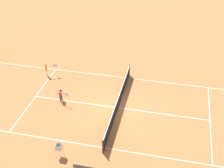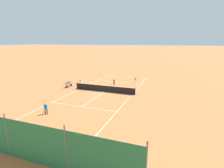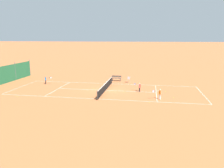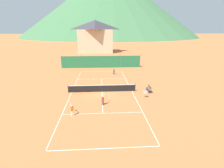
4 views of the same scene
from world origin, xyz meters
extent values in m
plane|color=#BC6638|center=(0.00, 0.00, 0.00)|extent=(600.00, 600.00, 0.00)
cube|color=white|center=(0.00, 11.90, 0.00)|extent=(8.25, 0.05, 0.01)
cube|color=white|center=(0.00, -11.90, 0.00)|extent=(8.25, 0.05, 0.01)
cube|color=white|center=(-4.10, 0.00, 0.00)|extent=(0.05, 23.85, 0.01)
cube|color=white|center=(4.10, 0.00, 0.00)|extent=(0.05, 23.85, 0.01)
cube|color=white|center=(0.00, 6.40, 0.00)|extent=(8.20, 0.05, 0.01)
cube|color=white|center=(0.00, -6.40, 0.00)|extent=(8.20, 0.05, 0.01)
cube|color=white|center=(0.00, 0.00, 0.00)|extent=(0.05, 12.80, 0.01)
cylinder|color=#2D2D2D|center=(-4.55, 0.00, 0.53)|extent=(0.08, 0.08, 1.06)
cylinder|color=#2D2D2D|center=(4.55, 0.00, 0.53)|extent=(0.08, 0.08, 1.06)
cube|color=black|center=(0.00, 0.00, 0.46)|extent=(9.10, 0.02, 0.91)
cube|color=white|center=(0.00, 0.00, 0.93)|extent=(9.10, 0.04, 0.06)
cube|color=#236B42|center=(0.00, 15.50, 1.30)|extent=(17.20, 0.04, 2.60)
cylinder|color=#59595E|center=(-4.30, 15.50, 1.45)|extent=(0.08, 0.08, 2.90)
cylinder|color=#59595E|center=(0.00, 15.50, 1.45)|extent=(0.08, 0.08, 2.90)
cylinder|color=white|center=(-3.07, -6.76, 0.27)|extent=(0.10, 0.10, 0.55)
cylinder|color=white|center=(-2.92, -6.67, 0.27)|extent=(0.10, 0.10, 0.55)
cube|color=orange|center=(-3.00, -6.72, 0.76)|extent=(0.30, 0.27, 0.42)
sphere|color=beige|center=(-3.00, -6.72, 1.08)|extent=(0.17, 0.17, 0.17)
cylinder|color=beige|center=(-3.14, -6.81, 0.76)|extent=(0.06, 0.06, 0.42)
cylinder|color=beige|center=(-2.97, -6.45, 0.93)|extent=(0.28, 0.39, 0.06)
cylinder|color=black|center=(-3.13, -6.19, 0.93)|extent=(0.13, 0.18, 0.03)
torus|color=#1E4CB2|center=(-3.26, -5.99, 0.93)|extent=(0.17, 0.25, 0.28)
cylinder|color=silver|center=(-3.26, -5.99, 0.93)|extent=(0.14, 0.21, 0.25)
cylinder|color=black|center=(2.41, 9.46, 0.28)|extent=(0.10, 0.10, 0.56)
cylinder|color=black|center=(2.24, 9.39, 0.28)|extent=(0.10, 0.10, 0.56)
cube|color=blue|center=(2.33, 9.42, 0.78)|extent=(0.31, 0.24, 0.44)
sphere|color=#A37556|center=(2.33, 9.42, 1.11)|extent=(0.17, 0.17, 0.17)
cylinder|color=#A37556|center=(2.49, 9.49, 0.78)|extent=(0.06, 0.06, 0.44)
cylinder|color=#A37556|center=(2.25, 9.16, 0.95)|extent=(0.22, 0.43, 0.06)
cylinder|color=black|center=(2.36, 8.86, 0.95)|extent=(0.10, 0.20, 0.03)
torus|color=black|center=(2.45, 8.64, 0.95)|extent=(0.12, 0.27, 0.28)
cylinder|color=silver|center=(2.45, 8.64, 0.95)|extent=(0.09, 0.23, 0.25)
cylinder|color=black|center=(-0.03, -4.30, 0.26)|extent=(0.09, 0.09, 0.52)
cylinder|color=black|center=(0.12, -4.36, 0.26)|extent=(0.09, 0.09, 0.52)
cube|color=red|center=(0.04, -4.33, 0.72)|extent=(0.28, 0.22, 0.40)
sphere|color=beige|center=(0.04, -4.33, 1.02)|extent=(0.16, 0.16, 0.16)
cylinder|color=beige|center=(-0.10, -4.28, 0.72)|extent=(0.06, 0.06, 0.40)
cylinder|color=beige|center=(0.26, -4.20, 0.87)|extent=(0.19, 0.40, 0.06)
cylinder|color=black|center=(0.36, -3.92, 0.87)|extent=(0.09, 0.18, 0.03)
torus|color=#1E4CB2|center=(0.44, -3.71, 0.87)|extent=(0.12, 0.27, 0.28)
cylinder|color=silver|center=(0.44, -3.71, 0.87)|extent=(0.09, 0.24, 0.25)
sphere|color=#CCE033|center=(-4.56, -5.61, 0.03)|extent=(0.07, 0.07, 0.07)
sphere|color=#CCE033|center=(-2.10, -8.29, 0.03)|extent=(0.07, 0.07, 0.07)
sphere|color=#CCE033|center=(0.91, 1.80, 0.03)|extent=(0.07, 0.07, 0.07)
sphere|color=#CCE033|center=(-4.78, 9.42, 0.03)|extent=(0.07, 0.07, 0.07)
sphere|color=#CCE033|center=(0.46, -7.56, 0.03)|extent=(0.07, 0.07, 0.07)
sphere|color=#CCE033|center=(-0.64, -2.45, 0.03)|extent=(0.07, 0.07, 0.07)
cylinder|color=#B7B7BC|center=(5.13, -2.62, 0.28)|extent=(0.02, 0.02, 0.55)
cylinder|color=#B7B7BC|center=(5.47, -2.62, 0.28)|extent=(0.02, 0.02, 0.55)
cylinder|color=#B7B7BC|center=(5.13, -2.28, 0.28)|extent=(0.02, 0.02, 0.55)
cylinder|color=#B7B7BC|center=(5.47, -2.28, 0.28)|extent=(0.02, 0.02, 0.55)
cube|color=#B7B7BC|center=(5.30, -2.45, 0.56)|extent=(0.34, 0.34, 0.02)
cube|color=#B7B7BC|center=(5.30, -2.62, 0.72)|extent=(0.34, 0.02, 0.34)
cube|color=#B7B7BC|center=(5.30, -2.28, 0.72)|extent=(0.34, 0.02, 0.34)
cube|color=#B7B7BC|center=(5.13, -2.45, 0.72)|extent=(0.02, 0.34, 0.34)
cube|color=#B7B7BC|center=(5.47, -2.45, 0.72)|extent=(0.02, 0.34, 0.34)
sphere|color=#CCE033|center=(5.40, -2.55, 0.60)|extent=(0.07, 0.07, 0.07)
sphere|color=#CCE033|center=(5.35, -2.58, 0.60)|extent=(0.07, 0.07, 0.07)
sphere|color=#CCE033|center=(5.18, -2.40, 0.60)|extent=(0.07, 0.07, 0.07)
sphere|color=#CCE033|center=(5.34, -2.40, 0.60)|extent=(0.07, 0.07, 0.07)
sphere|color=#CCE033|center=(5.24, -2.38, 0.60)|extent=(0.07, 0.07, 0.07)
sphere|color=#CCE033|center=(5.22, -2.49, 0.60)|extent=(0.07, 0.07, 0.07)
sphere|color=#CCE033|center=(5.30, -2.54, 0.66)|extent=(0.07, 0.07, 0.07)
sphere|color=#CCE033|center=(5.20, -2.37, 0.66)|extent=(0.07, 0.07, 0.07)
sphere|color=#CCE033|center=(5.35, -2.46, 0.66)|extent=(0.07, 0.07, 0.07)
sphere|color=#CCE033|center=(5.33, -2.56, 0.66)|extent=(0.07, 0.07, 0.07)
sphere|color=#CCE033|center=(5.32, -2.56, 0.66)|extent=(0.07, 0.07, 0.07)
sphere|color=#CCE033|center=(5.41, -2.37, 0.66)|extent=(0.07, 0.07, 0.07)
cube|color=#51473D|center=(6.30, -0.44, 0.44)|extent=(0.36, 1.50, 0.05)
cube|color=#51473D|center=(6.46, -0.44, 0.70)|extent=(0.04, 1.50, 0.28)
cube|color=#333338|center=(6.30, -1.04, 0.22)|extent=(0.32, 0.06, 0.44)
cube|color=#333338|center=(6.30, 0.16, 0.22)|extent=(0.32, 0.06, 0.44)
camera|label=1|loc=(17.44, 3.47, 13.78)|focal=50.00mm
camera|label=2|loc=(-9.50, 22.38, 7.10)|focal=28.00mm
camera|label=3|loc=(-26.76, -5.52, 6.72)|focal=35.00mm
camera|label=4|loc=(-0.12, -22.44, 8.19)|focal=28.00mm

